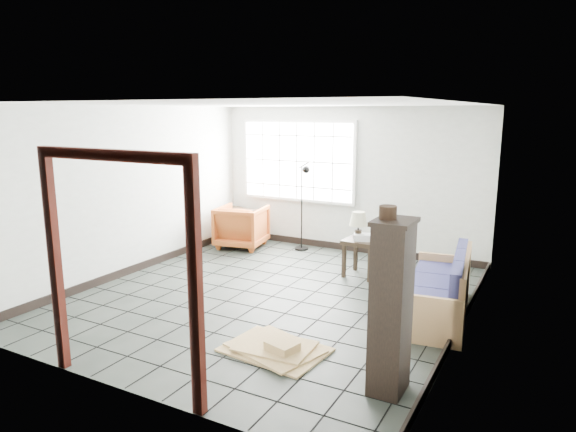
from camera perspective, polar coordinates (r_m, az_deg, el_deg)
The scene contains 15 objects.
ground at distance 7.18m, azimuth -1.77°, elevation -8.92°, with size 5.50×5.50×0.00m, color black.
room_shell at distance 6.80m, azimuth -1.74°, elevation 4.52°, with size 5.02×5.52×2.61m.
window_panel at distance 9.62m, azimuth 1.07°, elevation 6.12°, with size 2.32×0.08×1.52m.
doorway_trim at distance 4.73m, azimuth -18.47°, elevation -2.90°, with size 1.80×0.08×2.20m.
futon_sofa at distance 6.71m, azimuth 16.77°, elevation -8.25°, with size 0.92×1.92×0.82m.
armchair at distance 9.64m, azimuth -5.16°, elevation -0.94°, with size 0.84×0.79×0.87m, color #904F15.
side_table at distance 7.98m, azimuth 8.32°, elevation -3.30°, with size 0.57×0.57×0.59m.
table_lamp at distance 7.88m, azimuth 7.84°, elevation -0.48°, with size 0.28×0.28×0.43m.
projector at distance 7.89m, azimuth 8.30°, elevation -2.34°, with size 0.32×0.29×0.10m.
floor_lamp at distance 9.23m, azimuth 1.75°, elevation 1.36°, with size 0.43×0.44×1.64m.
console_shelf at distance 10.14m, azimuth -5.53°, elevation -0.94°, with size 0.88×0.48×0.65m.
tall_shelf at distance 4.71m, azimuth 11.39°, elevation -9.81°, with size 0.34×0.44×1.60m.
pot at distance 4.48m, azimuth 11.03°, elevation 0.40°, with size 0.19×0.19×0.11m.
open_box at distance 6.36m, azimuth 15.37°, elevation -10.53°, with size 0.83×0.46×0.45m.
cardboard_pile at distance 5.64m, azimuth -1.35°, elevation -14.44°, with size 1.14×0.93×0.15m.
Camera 1 is at (3.38, -5.82, 2.51)m, focal length 32.00 mm.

